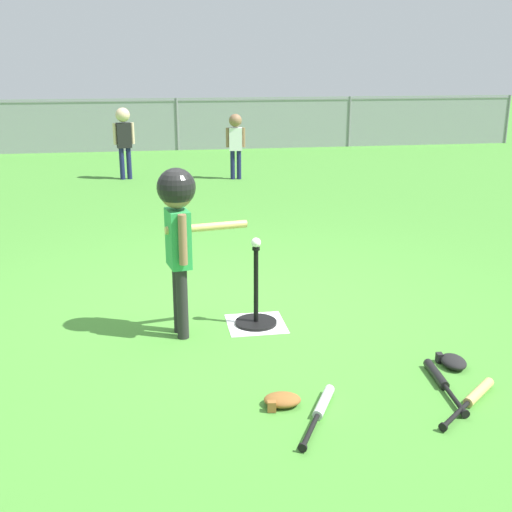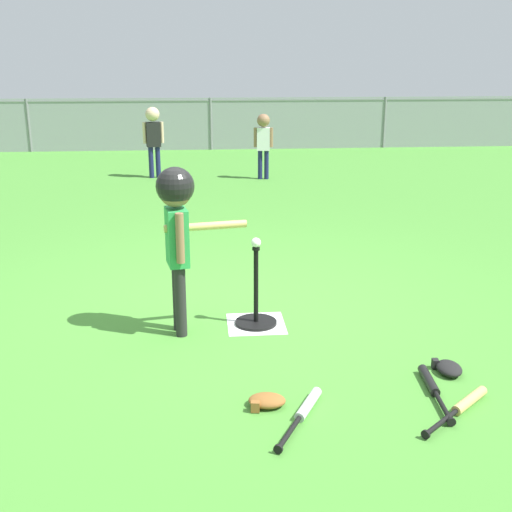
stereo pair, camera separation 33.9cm
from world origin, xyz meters
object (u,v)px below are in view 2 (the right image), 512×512
Objects in this scene: glove_by_plate at (266,401)px; glove_near_bats at (448,368)px; batter_child at (177,217)px; fielder_deep_right at (263,137)px; spare_bat_silver at (305,410)px; batting_tee at (256,313)px; spare_bat_wood at (464,405)px; spare_bat_black at (432,386)px; fielder_near_right at (153,133)px; baseball_on_tee at (256,243)px.

glove_near_bats is (1.22, 0.31, 0.00)m from glove_by_plate.
batter_child is 5.34× the size of glove_near_bats.
fielder_deep_right is 7.65m from spare_bat_silver.
batting_tee is 1.49m from glove_near_bats.
batter_child is 2.26m from spare_bat_wood.
batter_child is at bearing 146.68° from spare_bat_black.
glove_near_bats is at bearing 14.13° from glove_by_plate.
fielder_near_right is at bearing 170.75° from fielder_deep_right.
glove_by_plate is at bearing 172.98° from spare_bat_wood.
spare_bat_silver is 0.93× the size of spare_bat_black.
spare_bat_silver is 1.10× the size of spare_bat_wood.
batting_tee is 1.23m from glove_by_plate.
batting_tee reaches higher than glove_near_bats.
batter_child is 6.49m from fielder_deep_right.
batter_child is 5.18× the size of glove_by_plate.
fielder_near_right is 1.84× the size of spare_bat_black.
spare_bat_silver and spare_bat_black have the same top height.
fielder_near_right is 1.97× the size of spare_bat_silver.
batting_tee reaches higher than spare_bat_silver.
fielder_deep_right is at bearing 93.86° from glove_near_bats.
glove_by_plate is at bearing -95.63° from fielder_deep_right.
fielder_near_right reaches higher than spare_bat_wood.
fielder_deep_right is 7.55m from glove_by_plate.
glove_by_plate is (0.52, -1.12, -0.85)m from batter_child.
glove_by_plate is (1.12, -7.79, -0.74)m from fielder_near_right.
batter_child is 6.69m from fielder_near_right.
fielder_deep_right is (0.69, 6.26, 0.05)m from baseball_on_tee.
glove_by_plate is at bearing -65.06° from batter_child.
batter_child is at bearing 114.94° from glove_by_plate.
batter_child is 1.67m from spare_bat_silver.
batting_tee is 0.56m from baseball_on_tee.
baseball_on_tee is 0.06× the size of batter_child.
glove_near_bats is at bearing -37.94° from baseball_on_tee.
fielder_near_right is 7.90m from glove_by_plate.
spare_bat_wood is at bearing -74.11° from fielder_near_right.
glove_near_bats is at bearing -72.64° from fielder_near_right.
fielder_deep_right is 4.71× the size of glove_near_bats.
glove_near_bats is (1.17, -0.92, -0.06)m from batting_tee.
fielder_near_right is at bearing 105.62° from spare_bat_black.
batting_tee is 2.57× the size of glove_by_plate.
batter_child is at bearing -169.97° from baseball_on_tee.
spare_bat_wood is 0.85× the size of spare_bat_black.
baseball_on_tee is 0.32× the size of glove_near_bats.
glove_by_plate is (-0.05, -1.22, -0.62)m from baseball_on_tee.
glove_near_bats is at bearing -25.03° from batter_child.
fielder_near_right is (-1.16, 6.56, 0.68)m from batting_tee.
spare_bat_black is 2.71× the size of glove_by_plate.
baseball_on_tee is at bearing -79.95° from fielder_near_right.
batter_child is 1.91× the size of spare_bat_black.
fielder_deep_right is 1.99× the size of spare_bat_wood.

